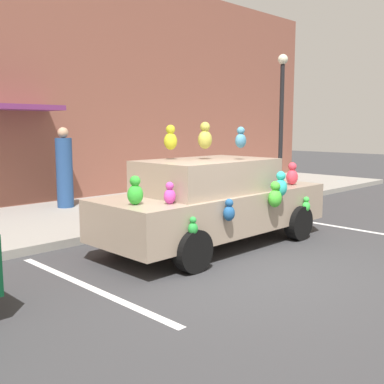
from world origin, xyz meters
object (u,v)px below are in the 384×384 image
Objects in this scene: street_lamp_post at (281,110)px; pedestrian_near_shopfront at (64,170)px; teddy_bear_on_sidewalk at (210,191)px; plush_covered_car at (214,201)px.

pedestrian_near_shopfront is (-5.46, 2.47, -1.51)m from street_lamp_post.
street_lamp_post reaches higher than pedestrian_near_shopfront.
teddy_bear_on_sidewalk is at bearing 174.85° from street_lamp_post.
plush_covered_car is 5.92m from street_lamp_post.
teddy_bear_on_sidewalk is 0.19× the size of street_lamp_post.
pedestrian_near_shopfront is at bearing 155.66° from street_lamp_post.
street_lamp_post is at bearing -5.15° from teddy_bear_on_sidewalk.
street_lamp_post reaches higher than plush_covered_car.
plush_covered_car is 3.52m from teddy_bear_on_sidewalk.
pedestrian_near_shopfront is (-2.76, 2.23, 0.55)m from teddy_bear_on_sidewalk.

